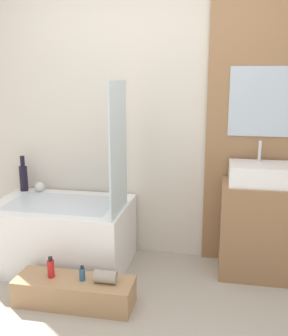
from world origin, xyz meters
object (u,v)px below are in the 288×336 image
sink (259,174)px  vase_round_light (40,187)px  bottle_soap_primary (51,268)px  bottle_soap_secondary (82,274)px  wooden_step_bench (74,291)px  bathtub (62,234)px  vase_tall_dark (23,177)px

sink → vase_round_light: size_ratio=5.09×
bottle_soap_primary → bottle_soap_secondary: bottle_soap_primary is taller
wooden_step_bench → vase_round_light: (-0.65, 0.85, 0.51)m
vase_round_light → bottle_soap_secondary: 1.17m
bathtub → bottle_soap_primary: bearing=-75.4°
bathtub → bottle_soap_secondary: 0.69m
wooden_step_bench → bottle_soap_primary: (-0.17, 0.00, 0.17)m
bottle_soap_primary → bottle_soap_secondary: bearing=0.0°
vase_tall_dark → sink: bearing=-3.9°
wooden_step_bench → bottle_soap_primary: 0.24m
wooden_step_bench → bottle_soap_secondary: bearing=0.0°
wooden_step_bench → sink: 1.67m
wooden_step_bench → vase_tall_dark: vase_tall_dark is taller
vase_round_light → bottle_soap_secondary: size_ratio=0.85×
bathtub → sink: size_ratio=2.42×
sink → bathtub: bearing=-174.7°
vase_tall_dark → bottle_soap_primary: (0.63, -0.86, -0.43)m
sink → bottle_soap_primary: size_ratio=3.01×
bathtub → vase_round_light: size_ratio=12.34×
vase_tall_dark → vase_round_light: 0.18m
vase_tall_dark → vase_round_light: size_ratio=3.57×
vase_tall_dark → bottle_soap_secondary: (0.87, -0.86, -0.45)m
sink → bottle_soap_primary: (-1.47, -0.72, -0.59)m
wooden_step_bench → sink: size_ratio=1.82×
bathtub → bottle_soap_primary: bathtub is taller
sink → bottle_soap_secondary: 1.56m
vase_tall_dark → bottle_soap_secondary: 1.31m
bathtub → vase_tall_dark: vase_tall_dark is taller
bathtub → vase_tall_dark: bearing=148.9°
sink → bottle_soap_primary: 1.75m
sink → vase_tall_dark: (-2.11, 0.14, -0.16)m
vase_tall_dark → bottle_soap_secondary: bearing=-44.7°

